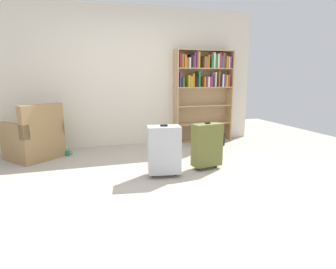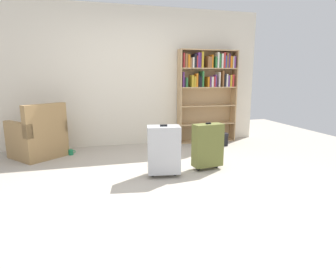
{
  "view_description": "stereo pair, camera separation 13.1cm",
  "coord_description": "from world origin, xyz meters",
  "px_view_note": "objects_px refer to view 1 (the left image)",
  "views": [
    {
      "loc": [
        -0.88,
        -3.13,
        1.3
      ],
      "look_at": [
        0.18,
        0.34,
        0.55
      ],
      "focal_mm": 29.41,
      "sensor_mm": 36.0,
      "label": 1
    },
    {
      "loc": [
        -0.75,
        -3.17,
        1.3
      ],
      "look_at": [
        0.18,
        0.34,
        0.55
      ],
      "focal_mm": 29.41,
      "sensor_mm": 36.0,
      "label": 2
    }
  ],
  "objects_px": {
    "bookshelf": "(204,86)",
    "suitcase_silver": "(164,150)",
    "armchair": "(35,139)",
    "mug": "(68,153)",
    "storage_box": "(213,138)",
    "suitcase_olive": "(207,145)"
  },
  "relations": [
    {
      "from": "storage_box",
      "to": "bookshelf",
      "type": "bearing_deg",
      "value": 97.54
    },
    {
      "from": "bookshelf",
      "to": "storage_box",
      "type": "distance_m",
      "value": 1.07
    },
    {
      "from": "storage_box",
      "to": "suitcase_olive",
      "type": "relative_size",
      "value": 0.58
    },
    {
      "from": "bookshelf",
      "to": "suitcase_silver",
      "type": "xyz_separation_m",
      "value": [
        -1.35,
        -1.78,
        -0.76
      ]
    },
    {
      "from": "mug",
      "to": "storage_box",
      "type": "bearing_deg",
      "value": -0.01
    },
    {
      "from": "mug",
      "to": "suitcase_silver",
      "type": "bearing_deg",
      "value": -47.23
    },
    {
      "from": "mug",
      "to": "armchair",
      "type": "bearing_deg",
      "value": 179.11
    },
    {
      "from": "mug",
      "to": "suitcase_silver",
      "type": "xyz_separation_m",
      "value": [
        1.29,
        -1.4,
        0.32
      ]
    },
    {
      "from": "armchair",
      "to": "storage_box",
      "type": "bearing_deg",
      "value": -0.15
    },
    {
      "from": "armchair",
      "to": "suitcase_silver",
      "type": "xyz_separation_m",
      "value": [
        1.78,
        -1.41,
        0.05
      ]
    },
    {
      "from": "storage_box",
      "to": "suitcase_olive",
      "type": "bearing_deg",
      "value": -119.34
    },
    {
      "from": "armchair",
      "to": "suitcase_silver",
      "type": "distance_m",
      "value": 2.27
    },
    {
      "from": "armchair",
      "to": "mug",
      "type": "bearing_deg",
      "value": -0.89
    },
    {
      "from": "armchair",
      "to": "suitcase_olive",
      "type": "relative_size",
      "value": 1.45
    },
    {
      "from": "mug",
      "to": "storage_box",
      "type": "height_order",
      "value": "storage_box"
    },
    {
      "from": "storage_box",
      "to": "suitcase_silver",
      "type": "xyz_separation_m",
      "value": [
        -1.4,
        -1.4,
        0.23
      ]
    },
    {
      "from": "storage_box",
      "to": "suitcase_olive",
      "type": "xyz_separation_m",
      "value": [
        -0.72,
        -1.29,
        0.22
      ]
    },
    {
      "from": "armchair",
      "to": "mug",
      "type": "xyz_separation_m",
      "value": [
        0.49,
        -0.01,
        -0.27
      ]
    },
    {
      "from": "bookshelf",
      "to": "suitcase_silver",
      "type": "bearing_deg",
      "value": -127.12
    },
    {
      "from": "mug",
      "to": "storage_box",
      "type": "distance_m",
      "value": 2.69
    },
    {
      "from": "bookshelf",
      "to": "mug",
      "type": "xyz_separation_m",
      "value": [
        -2.64,
        -0.38,
        -1.08
      ]
    },
    {
      "from": "bookshelf",
      "to": "armchair",
      "type": "distance_m",
      "value": 3.26
    }
  ]
}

